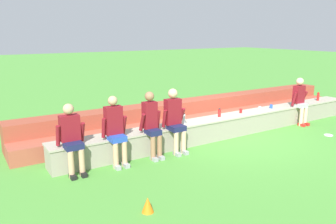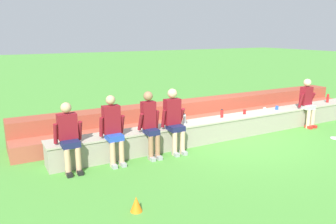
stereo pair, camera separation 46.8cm
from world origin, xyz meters
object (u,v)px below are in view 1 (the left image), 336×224
at_px(water_bottle_near_left, 318,97).
at_px(sports_cone, 148,205).
at_px(water_bottle_center_gap, 219,113).
at_px(plastic_cup_left_end, 271,106).
at_px(plastic_cup_middle, 241,111).
at_px(person_left_of_center, 115,129).
at_px(frisbee, 328,135).
at_px(person_center, 152,123).
at_px(water_bottle_mid_left, 184,119).
at_px(person_far_right, 300,99).
at_px(plastic_cup_right_end, 260,109).
at_px(person_far_left, 72,136).
at_px(person_right_of_center, 175,118).
at_px(water_bottle_near_right, 301,100).

bearing_deg(water_bottle_near_left, sports_cone, -162.93).
distance_m(water_bottle_center_gap, plastic_cup_left_end, 1.97).
relative_size(plastic_cup_middle, plastic_cup_left_end, 1.12).
bearing_deg(person_left_of_center, frisbee, -11.82).
xyz_separation_m(plastic_cup_middle, frisbee, (1.80, -1.54, -0.60)).
bearing_deg(frisbee, water_bottle_near_left, 42.83).
bearing_deg(person_left_of_center, person_center, -1.14).
relative_size(person_center, water_bottle_mid_left, 5.65).
height_order(person_far_right, sports_cone, person_far_right).
relative_size(water_bottle_mid_left, plastic_cup_right_end, 2.09).
relative_size(person_far_left, sports_cone, 5.64).
relative_size(person_left_of_center, person_right_of_center, 0.99).
bearing_deg(person_center, sports_cone, -121.13).
bearing_deg(plastic_cup_middle, plastic_cup_right_end, -7.28).
relative_size(water_bottle_near_right, water_bottle_mid_left, 1.01).
xyz_separation_m(person_far_left, plastic_cup_right_end, (5.47, 0.23, -0.15)).
xyz_separation_m(water_bottle_near_right, water_bottle_mid_left, (-4.49, -0.00, -0.00)).
xyz_separation_m(person_far_left, water_bottle_center_gap, (4.03, 0.31, -0.11)).
xyz_separation_m(plastic_cup_right_end, frisbee, (1.14, -1.45, -0.60)).
height_order(water_bottle_near_right, plastic_cup_left_end, water_bottle_near_right).
bearing_deg(water_bottle_near_right, plastic_cup_right_end, -179.71).
height_order(plastic_cup_middle, frisbee, plastic_cup_middle).
height_order(person_left_of_center, water_bottle_near_left, person_left_of_center).
height_order(person_far_right, plastic_cup_middle, person_far_right).
bearing_deg(water_bottle_near_right, sports_cone, -160.94).
height_order(person_center, water_bottle_near_right, person_center).
xyz_separation_m(person_center, person_far_right, (5.13, 0.01, -0.02)).
relative_size(plastic_cup_right_end, plastic_cup_left_end, 1.13).
height_order(person_right_of_center, water_bottle_near_right, person_right_of_center).
bearing_deg(water_bottle_center_gap, plastic_cup_middle, 0.12).
relative_size(person_far_left, water_bottle_near_left, 5.02).
distance_m(water_bottle_near_right, water_bottle_center_gap, 3.29).
bearing_deg(person_center, frisbee, -13.65).
bearing_deg(plastic_cup_left_end, person_right_of_center, -174.96).
bearing_deg(water_bottle_near_right, person_right_of_center, -176.80).
relative_size(person_left_of_center, plastic_cup_left_end, 13.28).
bearing_deg(plastic_cup_middle, water_bottle_mid_left, -177.72).
bearing_deg(plastic_cup_left_end, water_bottle_mid_left, -179.14).
relative_size(water_bottle_mid_left, frisbee, 1.15).
bearing_deg(person_right_of_center, person_far_left, 179.12).
distance_m(water_bottle_near_right, water_bottle_mid_left, 4.49).
xyz_separation_m(person_far_left, water_bottle_near_right, (7.32, 0.24, -0.09)).
height_order(person_far_left, person_left_of_center, person_left_of_center).
height_order(plastic_cup_right_end, plastic_cup_left_end, plastic_cup_right_end).
relative_size(plastic_cup_middle, frisbee, 0.54).
bearing_deg(water_bottle_near_left, person_left_of_center, -177.83).
relative_size(person_far_left, water_bottle_mid_left, 5.34).
relative_size(person_far_left, person_left_of_center, 0.95).
height_order(person_right_of_center, plastic_cup_middle, person_right_of_center).
xyz_separation_m(person_center, water_bottle_near_left, (6.43, 0.29, -0.10)).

